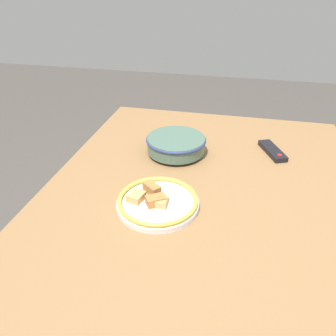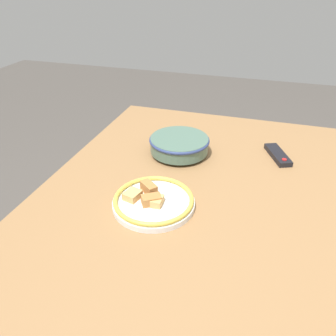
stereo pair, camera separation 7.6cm
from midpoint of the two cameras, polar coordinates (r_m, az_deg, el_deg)
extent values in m
plane|color=#4C4742|center=(1.65, 3.31, -25.15)|extent=(8.00, 8.00, 0.00)
cube|color=olive|center=(1.12, 4.42, -4.36)|extent=(1.32, 1.07, 0.04)
cylinder|color=olive|center=(1.90, -7.24, -1.45)|extent=(0.06, 0.06, 0.70)
cylinder|color=olive|center=(1.85, 21.36, -4.80)|extent=(0.06, 0.06, 0.70)
cylinder|color=#4C6B5B|center=(1.31, -0.28, 2.80)|extent=(0.10, 0.10, 0.01)
cylinder|color=#4C6B5B|center=(1.30, -0.28, 4.16)|extent=(0.23, 0.23, 0.06)
cylinder|color=#B75B23|center=(1.30, -0.28, 3.99)|extent=(0.20, 0.20, 0.05)
torus|color=navy|center=(1.29, -0.28, 4.96)|extent=(0.24, 0.24, 0.01)
cylinder|color=white|center=(1.03, -3.91, -6.29)|extent=(0.26, 0.26, 0.02)
torus|color=gold|center=(1.02, -3.94, -5.57)|extent=(0.25, 0.25, 0.01)
cube|color=tan|center=(1.00, -3.26, -5.89)|extent=(0.05, 0.03, 0.02)
cube|color=#B2753D|center=(1.05, -4.91, -3.68)|extent=(0.06, 0.07, 0.03)
cube|color=#B2753D|center=(1.00, -4.31, -5.71)|extent=(0.06, 0.07, 0.03)
cube|color=tan|center=(1.03, -7.68, -5.02)|extent=(0.06, 0.06, 0.02)
cube|color=black|center=(1.37, 16.22, 2.87)|extent=(0.17, 0.11, 0.02)
cylinder|color=red|center=(1.32, 17.33, 2.13)|extent=(0.02, 0.02, 0.00)
camera|label=1|loc=(0.04, -91.89, -1.16)|focal=35.00mm
camera|label=2|loc=(0.04, 88.11, 1.16)|focal=35.00mm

